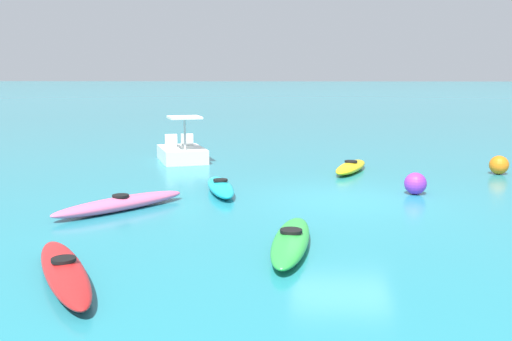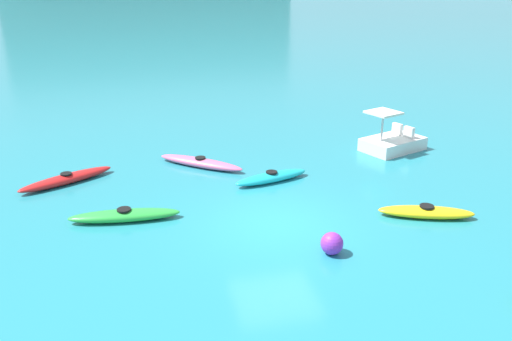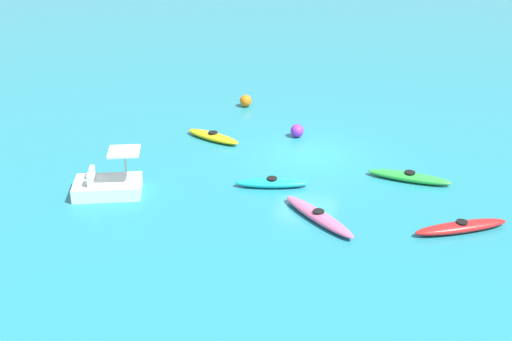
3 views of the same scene
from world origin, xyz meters
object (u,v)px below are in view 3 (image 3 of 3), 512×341
object	(u,v)px
buoy_purple	(297,131)
kayak_pink	(318,216)
kayak_yellow	(213,136)
kayak_red	(461,227)
kayak_cyan	(272,183)
pedal_boat_white	(108,185)
kayak_green	(409,177)
buoy_orange	(246,101)

from	to	relation	value
buoy_purple	kayak_pink	bearing A→B (deg)	108.65
kayak_yellow	kayak_red	bearing A→B (deg)	153.91
kayak_yellow	kayak_pink	xyz separation A→B (m)	(-5.84, 5.72, -0.00)
kayak_cyan	pedal_boat_white	bearing A→B (deg)	21.73
kayak_green	kayak_cyan	size ratio (longest dim) A/B	1.14
kayak_green	buoy_purple	bearing A→B (deg)	-31.56
kayak_green	kayak_red	distance (m)	3.88
kayak_cyan	buoy_orange	size ratio (longest dim) A/B	4.69
kayak_cyan	kayak_red	bearing A→B (deg)	168.32
kayak_red	buoy_orange	bearing A→B (deg)	-43.13
kayak_cyan	pedal_boat_white	size ratio (longest dim) A/B	1.00
kayak_red	buoy_purple	world-z (taller)	buoy_purple
buoy_purple	kayak_cyan	bearing A→B (deg)	92.69
kayak_green	pedal_boat_white	xyz separation A→B (m)	(10.43, 4.19, 0.17)
kayak_green	kayak_red	size ratio (longest dim) A/B	1.02
buoy_orange	buoy_purple	distance (m)	4.67
buoy_purple	pedal_boat_white	bearing A→B (deg)	54.03
kayak_green	kayak_cyan	distance (m)	5.25
kayak_cyan	buoy_purple	distance (m)	5.12
kayak_green	buoy_orange	world-z (taller)	buoy_orange
kayak_yellow	kayak_cyan	distance (m)	5.22
kayak_red	pedal_boat_white	bearing A→B (deg)	3.79
kayak_red	kayak_cyan	distance (m)	6.91
kayak_red	buoy_purple	size ratio (longest dim) A/B	5.38
kayak_yellow	buoy_purple	world-z (taller)	buoy_purple
buoy_orange	buoy_purple	world-z (taller)	buoy_orange
kayak_cyan	buoy_purple	xyz separation A→B (m)	(0.24, -5.11, 0.13)
kayak_pink	kayak_cyan	size ratio (longest dim) A/B	1.10
kayak_pink	buoy_purple	distance (m)	7.52
kayak_green	kayak_red	xyz separation A→B (m)	(-1.91, 3.38, -0.00)
kayak_pink	kayak_red	world-z (taller)	same
kayak_pink	kayak_red	bearing A→B (deg)	-172.46
pedal_boat_white	buoy_orange	world-z (taller)	pedal_boat_white
kayak_green	kayak_cyan	xyz separation A→B (m)	(4.87, 1.98, 0.00)
kayak_red	pedal_boat_white	distance (m)	12.36
kayak_pink	kayak_cyan	xyz separation A→B (m)	(2.16, -2.01, 0.00)
kayak_pink	pedal_boat_white	xyz separation A→B (m)	(7.72, 0.21, 0.17)
kayak_yellow	kayak_green	world-z (taller)	same
kayak_yellow	kayak_pink	world-z (taller)	same
kayak_red	kayak_cyan	size ratio (longest dim) A/B	1.12
kayak_yellow	buoy_orange	bearing A→B (deg)	-90.66
kayak_green	buoy_orange	bearing A→B (deg)	-36.83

